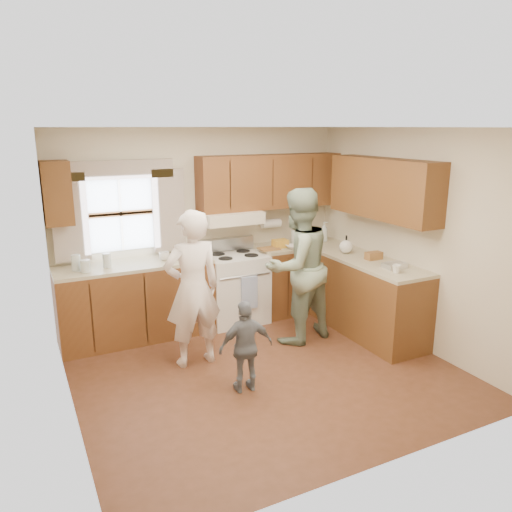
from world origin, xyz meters
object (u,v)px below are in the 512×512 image
woman_right (297,266)px  child (246,347)px  woman_left (193,289)px  stove (235,287)px

woman_right → child: (-1.06, -0.82, -0.46)m
woman_left → woman_right: bearing=-179.5°
woman_right → stove: bearing=-76.4°
child → woman_right: bearing=-136.4°
stove → woman_right: bearing=-64.9°
woman_left → child: 0.90m
stove → woman_left: size_ratio=0.63×
woman_left → woman_right: woman_right is taller
stove → woman_right: woman_right is taller
woman_left → child: size_ratio=1.85×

